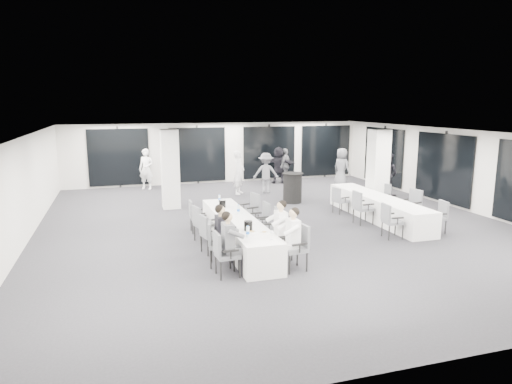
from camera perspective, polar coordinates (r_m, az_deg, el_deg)
room at (r=15.26m, az=4.13°, el=2.34°), size 14.04×16.04×2.84m
column_left at (r=16.41m, az=-10.68°, el=2.83°), size 0.60×0.60×2.80m
column_right at (r=16.63m, az=15.00°, el=2.75°), size 0.60×0.60×2.80m
banquet_table_main at (r=11.99m, az=-2.35°, el=-4.99°), size 0.90×5.00×0.75m
banquet_table_side at (r=15.22m, az=14.95°, el=-1.91°), size 0.90×5.00×0.75m
cocktail_table at (r=17.22m, az=4.58°, el=0.56°), size 0.81×0.81×1.12m
chair_main_left_near at (r=9.87m, az=-4.08°, el=-7.41°), size 0.52×0.58×0.99m
chair_main_left_second at (r=10.52m, az=-4.97°, el=-6.10°), size 0.63×0.66×1.04m
chair_main_left_mid at (r=11.39m, az=-5.92°, el=-4.95°), size 0.59×0.62×0.98m
chair_main_left_fourth at (r=12.34m, az=-6.83°, el=-3.69°), size 0.60×0.63×0.99m
chair_main_left_far at (r=13.29m, az=-7.57°, el=-2.79°), size 0.49×0.54×0.93m
chair_main_right_near at (r=10.29m, az=5.19°, el=-6.51°), size 0.58×0.63×1.03m
chair_main_right_second at (r=10.99m, az=3.61°, el=-5.62°), size 0.49×0.54×0.94m
chair_main_right_mid at (r=11.91m, az=1.90°, el=-4.09°), size 0.59×0.63×1.01m
chair_main_right_fourth at (r=12.64m, az=0.73°, el=-3.25°), size 0.52×0.58×0.99m
chair_main_right_far at (r=13.64m, az=-0.64°, el=-2.06°), size 0.63×0.66×1.04m
chair_side_left_near at (r=13.13m, az=16.42°, el=-3.22°), size 0.53×0.58×0.97m
chair_side_left_mid at (r=14.41m, az=13.00°, el=-1.66°), size 0.53×0.59×1.03m
chair_side_left_far at (r=15.70m, az=10.36°, el=-0.83°), size 0.52×0.56×0.89m
chair_side_right_near at (r=14.17m, az=21.88°, el=-2.64°), size 0.52×0.56×0.93m
chair_side_right_mid at (r=15.14m, az=18.93°, el=-1.39°), size 0.61×0.65×1.03m
chair_side_right_far at (r=16.47m, az=15.57°, el=-0.41°), size 0.57×0.60×0.94m
seated_guest_a at (r=9.83m, az=-3.14°, el=-5.94°), size 0.50×0.38×1.44m
seated_guest_b at (r=10.47m, az=-4.05°, el=-4.89°), size 0.50×0.38×1.44m
seated_guest_c at (r=10.15m, az=4.33°, el=-5.41°), size 0.50×0.38×1.44m
seated_guest_d at (r=10.87m, az=2.81°, el=-4.29°), size 0.50×0.38×1.44m
standing_guest_a at (r=18.73m, az=-2.16°, el=2.84°), size 0.91×0.95×2.04m
standing_guest_c at (r=19.00m, az=1.25°, el=2.73°), size 1.36×0.97×1.89m
standing_guest_d at (r=21.48m, az=3.67°, el=3.61°), size 1.19×1.21×1.85m
standing_guest_e at (r=20.61m, az=10.66°, el=3.31°), size 0.89×1.10×1.97m
standing_guest_f at (r=21.33m, az=2.84°, el=3.69°), size 1.90×1.15×1.94m
standing_guest_g at (r=20.36m, az=-13.57°, el=3.14°), size 0.92×0.86×2.00m
standing_guest_h at (r=19.15m, az=16.14°, el=2.49°), size 0.95×1.11×1.98m
ice_bucket_near at (r=10.70m, az=-0.99°, el=-4.24°), size 0.20×0.20×0.23m
ice_bucket_far at (r=13.09m, az=-4.22°, el=-1.46°), size 0.19×0.19×0.22m
water_bottle_a at (r=10.19m, az=-1.04°, el=-4.98°), size 0.08×0.08×0.24m
water_bottle_b at (r=12.31m, az=-2.21°, el=-2.18°), size 0.08×0.08×0.24m
water_bottle_c at (r=13.84m, az=-4.60°, el=-0.80°), size 0.07×0.07×0.21m
plate_a at (r=10.60m, az=-0.54°, el=-4.95°), size 0.21×0.21×0.03m
plate_b at (r=10.57m, az=1.03°, el=-5.01°), size 0.18×0.18×0.03m
plate_c at (r=11.27m, az=-0.74°, el=-3.99°), size 0.18×0.18×0.03m
wine_glass at (r=9.98m, az=1.99°, el=-5.09°), size 0.08×0.08×0.21m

